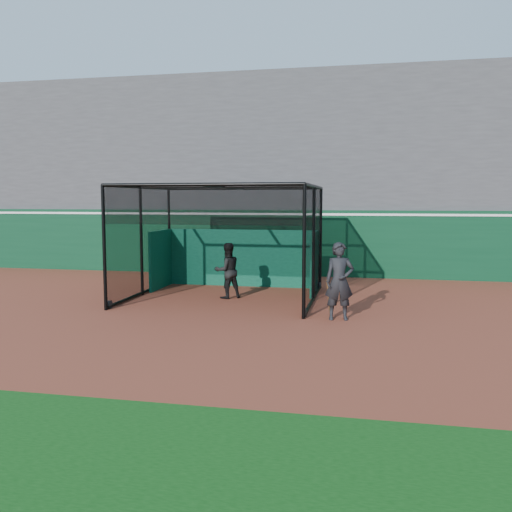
# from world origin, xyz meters

# --- Properties ---
(ground) EXTENTS (120.00, 120.00, 0.00)m
(ground) POSITION_xyz_m (0.00, 0.00, 0.00)
(ground) COLOR brown
(ground) RESTS_ON ground
(outfield_wall) EXTENTS (50.00, 0.50, 2.50)m
(outfield_wall) POSITION_xyz_m (0.00, 8.50, 1.29)
(outfield_wall) COLOR #0A3B20
(outfield_wall) RESTS_ON ground
(grandstand) EXTENTS (50.00, 7.85, 8.95)m
(grandstand) POSITION_xyz_m (0.00, 12.27, 4.48)
(grandstand) COLOR #4C4C4F
(grandstand) RESTS_ON ground
(batting_cage) EXTENTS (5.31, 4.83, 3.27)m
(batting_cage) POSITION_xyz_m (-0.61, 3.29, 1.63)
(batting_cage) COLOR black
(batting_cage) RESTS_ON ground
(batter) EXTENTS (1.01, 0.98, 1.64)m
(batter) POSITION_xyz_m (-0.53, 3.25, 0.82)
(batter) COLOR black
(batter) RESTS_ON ground
(on_deck_player) EXTENTS (0.75, 0.56, 1.88)m
(on_deck_player) POSITION_xyz_m (2.85, 0.99, 0.94)
(on_deck_player) COLOR black
(on_deck_player) RESTS_ON ground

